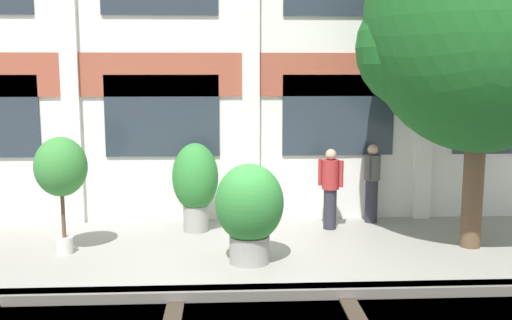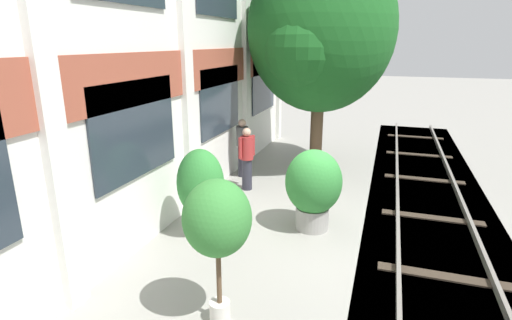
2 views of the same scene
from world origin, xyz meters
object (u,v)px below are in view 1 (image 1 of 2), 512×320
at_px(potted_plant_fluted_column, 195,181).
at_px(potted_plant_terracotta_small, 61,169).
at_px(resident_by_doorway, 372,181).
at_px(resident_watching_tracks, 330,186).
at_px(broadleaf_tree, 482,27).
at_px(potted_plant_stone_basin, 249,208).

bearing_deg(potted_plant_fluted_column, potted_plant_terracotta_small, -148.87).
bearing_deg(potted_plant_terracotta_small, resident_by_doorway, 17.46).
bearing_deg(resident_watching_tracks, potted_plant_fluted_column, -60.54).
bearing_deg(broadleaf_tree, potted_plant_stone_basin, -170.46).
bearing_deg(potted_plant_stone_basin, resident_watching_tracks, 49.93).
xyz_separation_m(potted_plant_fluted_column, resident_watching_tracks, (2.71, 0.02, -0.13)).
distance_m(resident_by_doorway, resident_watching_tracks, 1.08).
bearing_deg(broadleaf_tree, potted_plant_fluted_column, 165.22).
distance_m(potted_plant_fluted_column, potted_plant_stone_basin, 2.25).
relative_size(potted_plant_terracotta_small, resident_by_doorway, 1.24).
bearing_deg(broadleaf_tree, resident_watching_tracks, 149.94).
distance_m(potted_plant_fluted_column, resident_by_doorway, 3.71).
relative_size(potted_plant_stone_basin, resident_by_doorway, 1.01).
relative_size(potted_plant_fluted_column, resident_watching_tracks, 1.08).
height_order(potted_plant_stone_basin, resident_by_doorway, potted_plant_stone_basin).
distance_m(broadleaf_tree, resident_watching_tracks, 4.09).
relative_size(potted_plant_fluted_column, potted_plant_terracotta_small, 0.86).
relative_size(potted_plant_stone_basin, resident_watching_tracks, 1.03).
xyz_separation_m(broadleaf_tree, resident_watching_tracks, (-2.35, 1.36, -3.06)).
bearing_deg(potted_plant_terracotta_small, potted_plant_stone_basin, -11.59).
xyz_separation_m(potted_plant_fluted_column, resident_by_doorway, (3.67, 0.51, -0.12)).
relative_size(broadleaf_tree, resident_by_doorway, 3.82).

